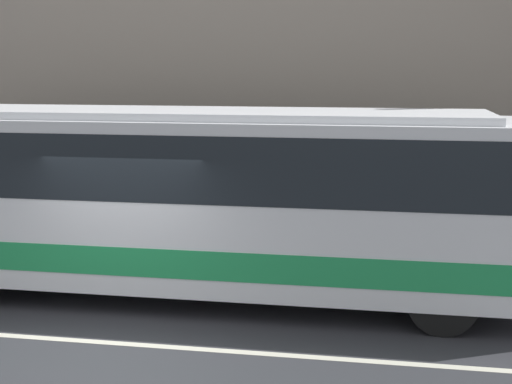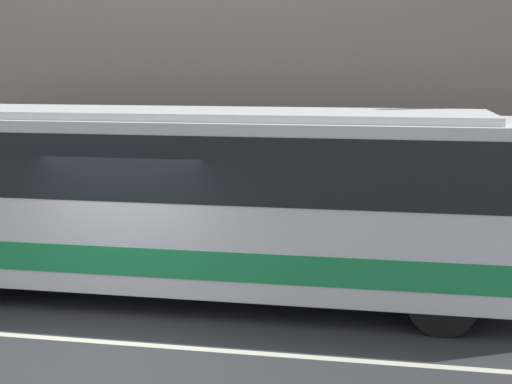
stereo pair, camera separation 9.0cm
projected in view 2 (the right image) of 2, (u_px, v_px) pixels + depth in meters
name	position (u px, v px, depth m)	size (l,w,h in m)	color
ground_plane	(100.00, 342.00, 10.09)	(60.00, 60.00, 0.00)	#333338
sidewalk	(196.00, 246.00, 15.08)	(60.00, 2.34, 0.17)	gray
lane_stripe	(100.00, 342.00, 10.09)	(54.00, 0.14, 0.01)	beige
transit_bus	(180.00, 192.00, 11.85)	(11.66, 2.51, 3.15)	silver
pedestrian_waiting	(197.00, 207.00, 14.56)	(0.36, 0.36, 1.77)	maroon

